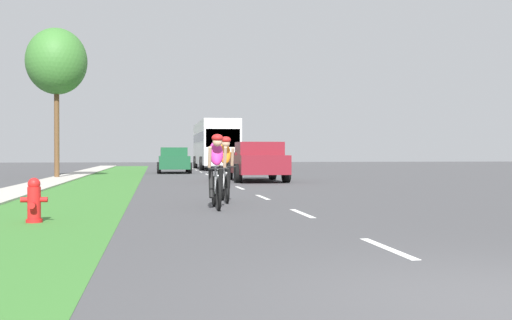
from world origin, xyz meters
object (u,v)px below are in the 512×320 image
object	(u,v)px
fire_hydrant_red	(34,201)
sedan_dark_green	(174,160)
cyclist_trailing	(225,168)
street_tree_near	(56,62)
cyclist_lead	(216,171)
bus_white	(215,142)
pickup_maroon	(257,162)

from	to	relation	value
fire_hydrant_red	sedan_dark_green	bearing A→B (deg)	83.42
cyclist_trailing	street_tree_near	world-z (taller)	street_tree_near
cyclist_lead	bus_white	bearing A→B (deg)	84.76
pickup_maroon	sedan_dark_green	bearing A→B (deg)	104.83
pickup_maroon	sedan_dark_green	size ratio (longest dim) A/B	1.19
cyclist_lead	cyclist_trailing	bearing A→B (deg)	78.50
cyclist_lead	cyclist_trailing	world-z (taller)	same
fire_hydrant_red	street_tree_near	bearing A→B (deg)	97.28
street_tree_near	bus_white	bearing A→B (deg)	60.57
bus_white	street_tree_near	distance (m)	18.66
pickup_maroon	street_tree_near	xyz separation A→B (m)	(-8.85, 4.83, 4.68)
fire_hydrant_red	pickup_maroon	distance (m)	16.60
cyclist_lead	pickup_maroon	size ratio (longest dim) A/B	0.34
bus_white	street_tree_near	bearing A→B (deg)	-119.43
fire_hydrant_red	bus_white	bearing A→B (deg)	79.92
fire_hydrant_red	bus_white	distance (m)	36.76
cyclist_trailing	bus_white	xyz separation A→B (m)	(2.73, 32.08, 1.17)
cyclist_lead	sedan_dark_green	bearing A→B (deg)	90.41
fire_hydrant_red	cyclist_lead	xyz separation A→B (m)	(3.32, 2.20, 0.44)
cyclist_lead	sedan_dark_green	size ratio (longest dim) A/B	0.40
pickup_maroon	bus_white	xyz separation A→B (m)	(0.15, 20.80, 1.15)
cyclist_lead	sedan_dark_green	xyz separation A→B (m)	(-0.18, 25.01, -0.04)
cyclist_lead	street_tree_near	world-z (taller)	street_tree_near
fire_hydrant_red	cyclist_trailing	world-z (taller)	cyclist_trailing
fire_hydrant_red	pickup_maroon	world-z (taller)	pickup_maroon
cyclist_trailing	fire_hydrant_red	bearing A→B (deg)	-132.25
pickup_maroon	street_tree_near	distance (m)	11.12
street_tree_near	sedan_dark_green	bearing A→B (deg)	50.82
sedan_dark_green	fire_hydrant_red	bearing A→B (deg)	-96.58
cyclist_trailing	street_tree_near	xyz separation A→B (m)	(-6.27, 16.12, 4.70)
cyclist_lead	cyclist_trailing	distance (m)	1.91
cyclist_trailing	street_tree_near	size ratio (longest dim) A/B	0.24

